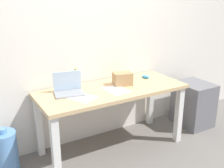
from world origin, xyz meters
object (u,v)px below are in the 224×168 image
computer_mouse (146,77)px  filing_cabinet (193,104)px  desk (112,97)px  laptop_left (69,89)px  coffee_mug (123,76)px  beer_bottle (76,80)px  cardboard_box (123,79)px  water_cooler_jug (5,152)px

computer_mouse → filing_cabinet: size_ratio=0.17×
desk → laptop_left: size_ratio=5.00×
laptop_left → filing_cabinet: (1.73, -0.13, -0.49)m
computer_mouse → coffee_mug: (-0.26, 0.09, 0.03)m
desk → beer_bottle: (-0.33, 0.22, 0.19)m
cardboard_box → filing_cabinet: cardboard_box is taller
beer_bottle → filing_cabinet: (1.59, -0.26, -0.52)m
desk → computer_mouse: bearing=11.9°
laptop_left → water_cooler_jug: laptop_left is taller
desk → cardboard_box: size_ratio=8.03×
coffee_mug → cardboard_box: bearing=-125.3°
water_cooler_jug → computer_mouse: bearing=-1.1°
desk → computer_mouse: computer_mouse is taller
desk → cardboard_box: 0.25m
computer_mouse → water_cooler_jug: bearing=154.8°
coffee_mug → beer_bottle: bearing=179.3°
laptop_left → coffee_mug: size_ratio=3.47×
coffee_mug → water_cooler_jug: (-1.44, -0.06, -0.56)m
beer_bottle → laptop_left: bearing=-137.2°
beer_bottle → coffee_mug: 0.61m
coffee_mug → water_cooler_jug: 1.54m
water_cooler_jug → filing_cabinet: filing_cabinet is taller
water_cooler_jug → beer_bottle: bearing=4.9°
water_cooler_jug → laptop_left: bearing=-5.0°
computer_mouse → coffee_mug: size_ratio=1.05×
water_cooler_jug → filing_cabinet: size_ratio=0.82×
cardboard_box → desk: bearing=-165.2°
laptop_left → coffee_mug: laptop_left is taller
filing_cabinet → desk: bearing=178.2°
desk → filing_cabinet: size_ratio=2.78×
filing_cabinet → water_cooler_jug: bearing=175.6°
laptop_left → coffee_mug: (0.75, 0.12, -0.00)m
desk → computer_mouse: size_ratio=16.49×
desk → water_cooler_jug: (-1.15, 0.15, -0.41)m
laptop_left → cardboard_box: 0.64m
laptop_left → water_cooler_jug: size_ratio=0.68×
computer_mouse → cardboard_box: bearing=166.5°
beer_bottle → water_cooler_jug: 1.02m
computer_mouse → filing_cabinet: computer_mouse is taller
desk → cardboard_box: (0.16, 0.04, 0.18)m
cardboard_box → water_cooler_jug: 1.45m
desk → filing_cabinet: bearing=-1.8°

